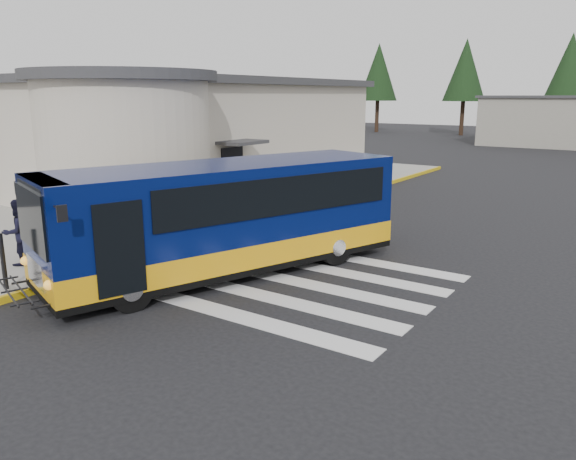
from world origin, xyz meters
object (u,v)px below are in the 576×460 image
Objects in this scene: transit_bus at (226,221)px; bollard at (3,261)px; pedestrian_a at (45,222)px; pedestrian_b at (19,232)px.

transit_bus reaches higher than bollard.
transit_bus is 4.79m from pedestrian_a.
pedestrian_a is at bearing -135.88° from transit_bus.
transit_bus is 7.81× the size of bollard.
bollard is (1.47, -1.97, -0.30)m from pedestrian_a.
transit_bus reaches higher than pedestrian_a.
transit_bus is at bearing 123.14° from pedestrian_b.
pedestrian_b is at bearing 139.54° from bollard.
transit_bus is 5.12m from pedestrian_b.
transit_bus is 4.93m from bollard.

